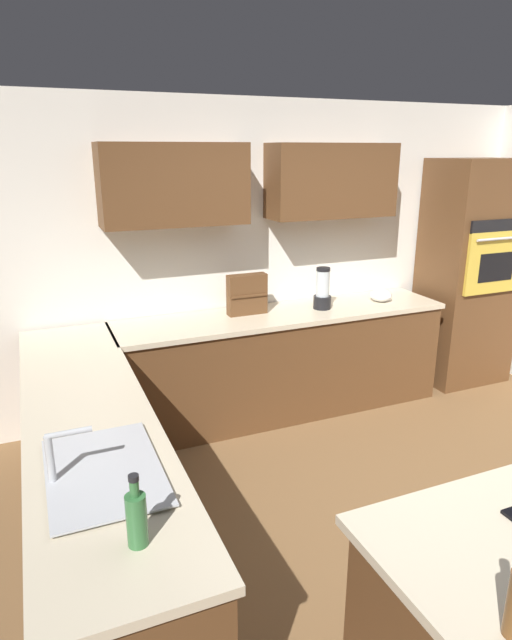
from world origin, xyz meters
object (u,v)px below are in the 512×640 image
(sink_unit, at_px, (102,471))
(dish_soap_bottle, at_px, (137,518))
(spice_rack, at_px, (247,294))
(blender, at_px, (323,291))
(wall_oven, at_px, (468,273))
(mixing_bowl, at_px, (381,295))

(sink_unit, height_order, dish_soap_bottle, dish_soap_bottle)
(spice_rack, bearing_deg, blender, 171.43)
(wall_oven, xyz_separation_m, dish_soap_bottle, (3.62, 2.32, -0.06))
(wall_oven, distance_m, dish_soap_bottle, 4.30)
(spice_rack, height_order, dish_soap_bottle, spice_rack)
(sink_unit, xyz_separation_m, spice_rack, (-1.43, -1.92, 0.15))
(spice_rack, bearing_deg, mixing_bowl, 175.52)
(sink_unit, height_order, blender, blender)
(blender, xyz_separation_m, spice_rack, (0.65, -0.10, 0.01))
(dish_soap_bottle, bearing_deg, spice_rack, -119.71)
(mixing_bowl, relative_size, spice_rack, 0.58)
(wall_oven, bearing_deg, blender, 0.50)
(wall_oven, bearing_deg, sink_unit, 26.54)
(spice_rack, relative_size, dish_soap_bottle, 1.22)
(wall_oven, bearing_deg, mixing_bowl, 0.80)
(mixing_bowl, bearing_deg, blender, 0.00)
(blender, bearing_deg, wall_oven, -179.50)
(blender, distance_m, mixing_bowl, 0.61)
(spice_rack, bearing_deg, wall_oven, 177.86)
(dish_soap_bottle, bearing_deg, mixing_bowl, -138.68)
(blender, bearing_deg, mixing_bowl, 180.00)
(wall_oven, distance_m, mixing_bowl, 1.01)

